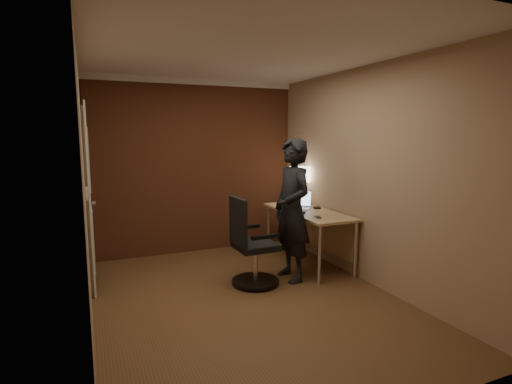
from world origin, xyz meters
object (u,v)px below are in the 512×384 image
desk_lamp (300,175)px  wallet (317,208)px  office_chair (250,248)px  phone (318,217)px  desk (313,220)px  mouse (301,212)px  laptop (299,203)px  person (292,210)px

desk_lamp → wallet: bearing=-87.3°
wallet → office_chair: 1.30m
wallet → desk_lamp: bearing=92.7°
phone → desk_lamp: bearing=92.7°
desk → mouse: (-0.25, -0.13, 0.14)m
laptop → person: (-0.44, -0.63, 0.05)m
desk_lamp → phone: 1.08m
laptop → person: person is taller
laptop → phone: size_ratio=3.64×
phone → wallet: bearing=78.3°
phone → laptop: bearing=100.3°
desk → wallet: 0.20m
office_chair → person: (0.53, 0.00, 0.40)m
desk_lamp → mouse: 0.84m
wallet → office_chair: (-1.17, -0.48, -0.30)m
desk → person: 0.70m
desk_lamp → mouse: desk_lamp is taller
mouse → office_chair: size_ratio=0.10×
wallet → person: size_ratio=0.07×
desk → office_chair: size_ratio=1.49×
wallet → desk: bearing=-145.3°
desk → phone: size_ratio=13.04×
desk → phone: (-0.19, -0.43, 0.13)m
desk_lamp → mouse: bearing=-117.4°
phone → wallet: size_ratio=1.05×
laptop → phone: laptop is taller
desk → office_chair: bearing=-159.3°
wallet → person: (-0.64, -0.48, 0.10)m
office_chair → mouse: bearing=18.4°
desk → desk_lamp: desk_lamp is taller
phone → office_chair: size_ratio=0.11×
laptop → mouse: (-0.16, -0.36, -0.05)m
phone → wallet: wallet is taller
desk_lamp → laptop: 0.49m
laptop → person: 0.77m
mouse → office_chair: (-0.81, -0.27, -0.30)m
laptop → desk: bearing=-69.5°
office_chair → laptop: bearing=33.0°
desk_lamp → office_chair: size_ratio=0.53×
wallet → office_chair: bearing=-157.7°
phone → person: (-0.34, 0.03, 0.10)m
office_chair → person: person is taller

